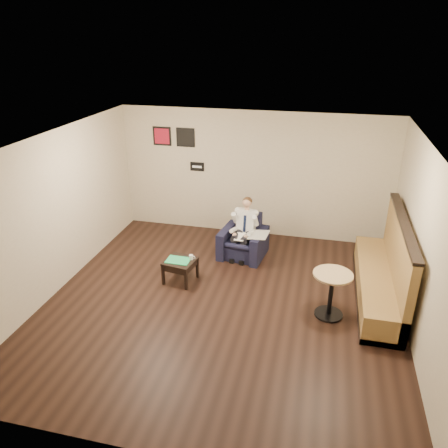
% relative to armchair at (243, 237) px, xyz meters
% --- Properties ---
extents(ground, '(6.00, 6.00, 0.00)m').
position_rel_armchair_xyz_m(ground, '(-0.00, -1.83, -0.43)').
color(ground, black).
rests_on(ground, ground).
extents(wall_back, '(6.00, 0.02, 2.80)m').
position_rel_armchair_xyz_m(wall_back, '(-0.00, 1.17, 0.97)').
color(wall_back, beige).
rests_on(wall_back, ground).
extents(wall_front, '(6.00, 0.02, 2.80)m').
position_rel_armchair_xyz_m(wall_front, '(-0.00, -4.83, 0.97)').
color(wall_front, beige).
rests_on(wall_front, ground).
extents(wall_left, '(0.02, 6.00, 2.80)m').
position_rel_armchair_xyz_m(wall_left, '(-3.00, -1.83, 0.97)').
color(wall_left, beige).
rests_on(wall_left, ground).
extents(wall_right, '(0.02, 6.00, 2.80)m').
position_rel_armchair_xyz_m(wall_right, '(3.00, -1.83, 0.97)').
color(wall_right, beige).
rests_on(wall_right, ground).
extents(ceiling, '(6.00, 6.00, 0.02)m').
position_rel_armchair_xyz_m(ceiling, '(-0.00, -1.83, 2.37)').
color(ceiling, white).
rests_on(ceiling, wall_back).
extents(seating_sign, '(0.32, 0.02, 0.20)m').
position_rel_armchair_xyz_m(seating_sign, '(-1.30, 1.15, 1.07)').
color(seating_sign, black).
rests_on(seating_sign, wall_back).
extents(art_print_left, '(0.42, 0.03, 0.42)m').
position_rel_armchair_xyz_m(art_print_left, '(-2.10, 1.15, 1.72)').
color(art_print_left, '#B5162E').
rests_on(art_print_left, wall_back).
extents(art_print_right, '(0.42, 0.03, 0.42)m').
position_rel_armchair_xyz_m(art_print_right, '(-1.55, 1.15, 1.72)').
color(art_print_right, black).
rests_on(art_print_right, wall_back).
extents(armchair, '(0.99, 0.99, 0.85)m').
position_rel_armchair_xyz_m(armchair, '(0.00, 0.00, 0.00)').
color(armchair, black).
rests_on(armchair, ground).
extents(seated_man, '(0.66, 0.90, 1.17)m').
position_rel_armchair_xyz_m(seated_man, '(-0.01, -0.11, 0.16)').
color(seated_man, white).
rests_on(seated_man, armchair).
extents(lap_papers, '(0.21, 0.29, 0.01)m').
position_rel_armchair_xyz_m(lap_papers, '(-0.03, -0.20, 0.10)').
color(lap_papers, white).
rests_on(lap_papers, seated_man).
extents(newspaper, '(0.41, 0.49, 0.01)m').
position_rel_armchair_xyz_m(newspaper, '(0.34, -0.14, 0.15)').
color(newspaper, silver).
rests_on(newspaper, armchair).
extents(side_table, '(0.61, 0.61, 0.43)m').
position_rel_armchair_xyz_m(side_table, '(-0.94, -1.26, -0.21)').
color(side_table, black).
rests_on(side_table, ground).
extents(green_folder, '(0.44, 0.32, 0.01)m').
position_rel_armchair_xyz_m(green_folder, '(-0.97, -1.27, 0.01)').
color(green_folder, '#26BF6D').
rests_on(green_folder, side_table).
extents(coffee_mug, '(0.09, 0.09, 0.09)m').
position_rel_armchair_xyz_m(coffee_mug, '(-0.75, -1.17, 0.05)').
color(coffee_mug, white).
rests_on(coffee_mug, side_table).
extents(smartphone, '(0.15, 0.11, 0.01)m').
position_rel_armchair_xyz_m(smartphone, '(-0.87, -1.11, 0.01)').
color(smartphone, black).
rests_on(smartphone, side_table).
extents(banquette, '(0.67, 2.83, 1.45)m').
position_rel_armchair_xyz_m(banquette, '(2.59, -0.96, 0.30)').
color(banquette, olive).
rests_on(banquette, ground).
extents(cafe_table, '(0.76, 0.76, 0.79)m').
position_rel_armchair_xyz_m(cafe_table, '(1.79, -1.72, -0.03)').
color(cafe_table, tan).
rests_on(cafe_table, ground).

